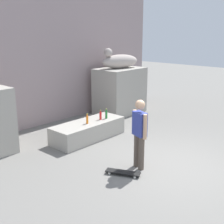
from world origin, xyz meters
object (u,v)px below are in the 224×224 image
bottle_green (106,114)px  statue_reclining_right (119,61)px  skateboard (123,172)px  skater (139,131)px  bottle_orange (87,119)px  bottle_red (101,116)px

bottle_green → statue_reclining_right: bearing=31.9°
skateboard → skater: bearing=-117.6°
statue_reclining_right → bottle_green: 2.97m
skater → bottle_orange: size_ratio=5.54×
statue_reclining_right → bottle_green: (-2.22, -1.38, -1.40)m
skateboard → bottle_orange: bottle_orange is taller
skateboard → bottle_red: size_ratio=2.71×
statue_reclining_right → skateboard: (-4.01, -3.55, -1.99)m
skateboard → statue_reclining_right: bearing=-72.1°
bottle_orange → bottle_red: bearing=0.1°
bottle_green → bottle_orange: bottle_green is taller
skateboard → bottle_red: bearing=-59.1°
statue_reclining_right → skater: statue_reclining_right is taller
statue_reclining_right → bottle_red: size_ratio=5.62×
skateboard → bottle_orange: size_ratio=2.70×
bottle_red → bottle_orange: size_ratio=1.00×
statue_reclining_right → bottle_orange: 3.57m
skater → bottle_red: skater is taller
bottle_red → bottle_orange: (-0.56, -0.00, 0.00)m
bottle_orange → bottle_green: bearing=-3.6°
statue_reclining_right → bottle_green: bearing=45.2°
bottle_red → bottle_green: bearing=-13.8°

